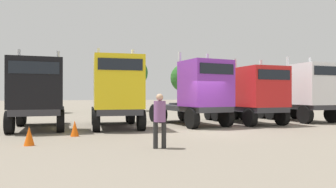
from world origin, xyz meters
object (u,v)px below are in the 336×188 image
at_px(semi_truck_red, 254,95).
at_px(traffic_cone_mid, 29,136).
at_px(semi_truck_white, 307,92).
at_px(traffic_cone_far, 75,128).
at_px(semi_truck_purple, 198,93).
at_px(visitor_with_camera, 160,117).
at_px(semi_truck_yellow, 117,91).
at_px(semi_truck_black, 38,94).

distance_m(semi_truck_red, traffic_cone_mid, 12.97).
relative_size(semi_truck_white, traffic_cone_mid, 8.51).
height_order(semi_truck_red, traffic_cone_far, semi_truck_red).
bearing_deg(semi_truck_purple, visitor_with_camera, -41.11).
bearing_deg(visitor_with_camera, semi_truck_yellow, -167.32).
xyz_separation_m(semi_truck_yellow, visitor_with_camera, (0.37, -6.46, -0.92)).
height_order(semi_truck_purple, traffic_cone_far, semi_truck_purple).
distance_m(semi_truck_black, semi_truck_purple, 8.62).
relative_size(semi_truck_black, semi_truck_white, 1.08).
xyz_separation_m(semi_truck_yellow, semi_truck_white, (12.66, 0.14, 0.00)).
relative_size(semi_truck_purple, semi_truck_red, 1.03).
xyz_separation_m(semi_truck_black, semi_truck_red, (12.25, -0.68, -0.06)).
xyz_separation_m(visitor_with_camera, traffic_cone_mid, (-4.19, 2.03, -0.73)).
height_order(semi_truck_yellow, semi_truck_purple, semi_truck_yellow).
xyz_separation_m(semi_truck_purple, semi_truck_white, (7.98, 0.19, 0.09)).
xyz_separation_m(semi_truck_black, visitor_with_camera, (4.29, -6.96, -0.79)).
bearing_deg(traffic_cone_far, semi_truck_red, 11.95).
relative_size(semi_truck_black, visitor_with_camera, 3.39).
distance_m(semi_truck_black, visitor_with_camera, 8.21).
bearing_deg(traffic_cone_far, visitor_with_camera, -57.41).
height_order(semi_truck_purple, semi_truck_red, semi_truck_purple).
bearing_deg(traffic_cone_mid, semi_truck_black, 91.06).
bearing_deg(semi_truck_yellow, visitor_with_camera, 7.49).
bearing_deg(semi_truck_yellow, traffic_cone_mid, -36.60).
distance_m(semi_truck_yellow, semi_truck_purple, 4.68).
distance_m(visitor_with_camera, traffic_cone_far, 4.86).
bearing_deg(semi_truck_purple, semi_truck_white, 84.17).
height_order(visitor_with_camera, traffic_cone_far, visitor_with_camera).
bearing_deg(semi_truck_purple, semi_truck_black, -100.83).
bearing_deg(semi_truck_white, semi_truck_yellow, -89.20).
relative_size(semi_truck_red, visitor_with_camera, 3.44).
bearing_deg(traffic_cone_far, semi_truck_yellow, 47.29).
bearing_deg(semi_truck_black, semi_truck_red, 86.63).
relative_size(semi_truck_yellow, semi_truck_purple, 0.96).
bearing_deg(semi_truck_white, traffic_cone_mid, -74.35).
bearing_deg(semi_truck_red, semi_truck_purple, -92.53).
xyz_separation_m(semi_truck_yellow, semi_truck_red, (8.33, -0.17, -0.19)).
relative_size(semi_truck_purple, traffic_cone_far, 9.50).
bearing_deg(semi_truck_purple, semi_truck_yellow, -97.74).
bearing_deg(semi_truck_red, semi_truck_yellow, -91.71).
xyz_separation_m(semi_truck_black, semi_truck_white, (16.58, -0.36, 0.13)).
height_order(semi_truck_yellow, visitor_with_camera, semi_truck_yellow).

